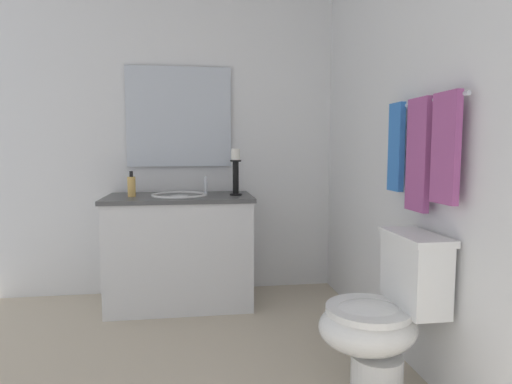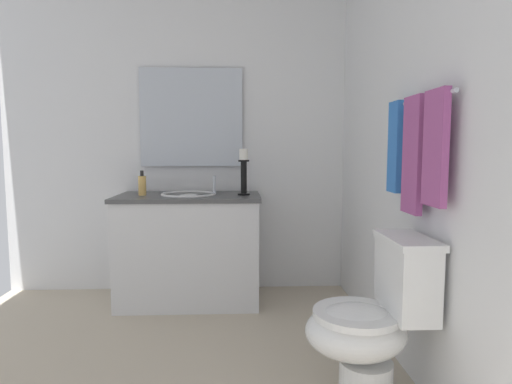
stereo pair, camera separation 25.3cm
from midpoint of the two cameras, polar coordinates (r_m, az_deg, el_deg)
name	(u,v)px [view 2 (the right image)]	position (r m, az deg, el deg)	size (l,w,h in m)	color
wall_back	(431,129)	(2.17, 25.37, 7.60)	(3.08, 0.04, 2.45)	white
wall_left	(177,138)	(3.47, -8.34, 7.15)	(0.04, 2.71, 2.45)	white
vanity_cabinet	(189,248)	(3.22, -6.62, -7.46)	(0.58, 1.05, 0.80)	silver
sink_basin	(189,200)	(3.16, -6.68, -1.07)	(0.40, 0.40, 0.24)	white
mirror	(191,117)	(3.43, -6.47, 9.82)	(0.02, 0.80, 0.76)	silver
candle_holder_tall	(244,170)	(3.10, 0.69, 2.87)	(0.09, 0.09, 0.34)	black
soap_bottle	(142,185)	(3.17, -12.70, 0.89)	(0.06, 0.06, 0.18)	#E5B259
toilet	(371,321)	(2.10, 18.57, -16.04)	(0.39, 0.54, 0.75)	white
towel_bar	(419,100)	(2.15, 24.05, 11.09)	(0.02, 0.02, 0.67)	silver
towel_near_vanity	(395,147)	(2.33, 20.99, 5.58)	(0.13, 0.03, 0.46)	blue
towel_center	(413,155)	(2.13, 23.35, 4.51)	(0.18, 0.03, 0.53)	#A54C8C
towel_near_corner	(435,148)	(1.93, 26.28, 5.24)	(0.17, 0.03, 0.47)	#A54C8C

